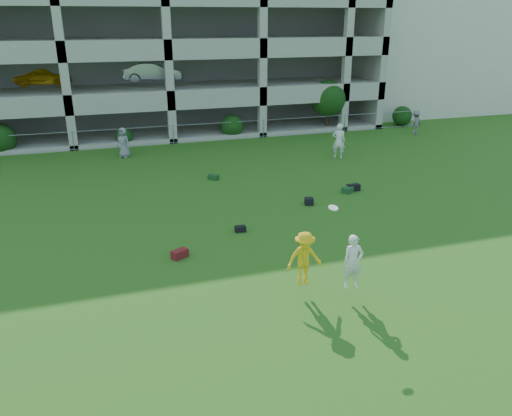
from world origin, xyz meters
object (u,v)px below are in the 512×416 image
object	(u,v)px
stucco_building	(413,48)
bystander_f	(415,122)
parking_garage	(151,39)
crate_d	(309,201)
frisbee_contest	(317,259)
bystander_c	(123,143)
bystander_e	(339,141)

from	to	relation	value
stucco_building	bystander_f	bearing A→B (deg)	-121.14
bystander_f	parking_garage	world-z (taller)	parking_garage
crate_d	frisbee_contest	bearing A→B (deg)	-111.80
bystander_c	frisbee_contest	xyz separation A→B (m)	(4.26, -17.29, 0.29)
stucco_building	bystander_f	size ratio (longest dim) A/B	9.98
parking_garage	bystander_c	bearing A→B (deg)	-105.92
bystander_e	crate_d	distance (m)	7.96
bystander_e	bystander_f	distance (m)	8.90
bystander_c	bystander_e	xyz separation A→B (m)	(11.59, -3.85, 0.13)
bystander_f	crate_d	size ratio (longest dim) A/B	4.58
stucco_building	bystander_c	xyz separation A→B (m)	(-26.20, -11.47, -4.13)
bystander_c	bystander_f	world-z (taller)	bystander_c
stucco_building	parking_garage	world-z (taller)	parking_garage
bystander_f	frisbee_contest	world-z (taller)	frisbee_contest
bystander_c	crate_d	xyz separation A→B (m)	(7.04, -10.33, -0.72)
bystander_c	bystander_f	size ratio (longest dim) A/B	1.08
bystander_f	bystander_e	bearing A→B (deg)	15.37
bystander_c	crate_d	size ratio (longest dim) A/B	4.95
bystander_c	parking_garage	distance (m)	12.71
bystander_c	stucco_building	bearing A→B (deg)	65.46
frisbee_contest	crate_d	bearing A→B (deg)	68.20
bystander_e	frisbee_contest	size ratio (longest dim) A/B	0.82
stucco_building	frisbee_contest	xyz separation A→B (m)	(-21.94, -28.76, -3.85)
crate_d	frisbee_contest	xyz separation A→B (m)	(-2.78, -6.96, 1.00)
bystander_c	bystander_e	bearing A→B (deg)	23.43
stucco_building	bystander_f	xyz separation A→B (m)	(-6.75, -11.16, -4.20)
bystander_f	parking_garage	size ratio (longest dim) A/B	0.05
stucco_building	bystander_e	distance (m)	21.55
bystander_e	frisbee_contest	bearing A→B (deg)	89.44
stucco_building	crate_d	world-z (taller)	stucco_building
bystander_e	parking_garage	size ratio (longest dim) A/B	0.07
bystander_c	frisbee_contest	distance (m)	17.81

